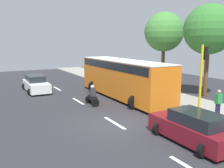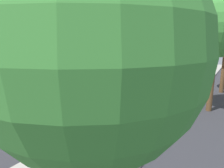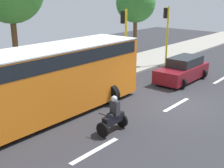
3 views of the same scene
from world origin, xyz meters
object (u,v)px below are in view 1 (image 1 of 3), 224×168
object	(u,v)px
pedestrian_near_signal	(140,76)
pedestrian_by_tree	(218,103)
street_tree_north	(164,32)
street_tree_center	(209,30)
motorcycle	(92,97)
car_maroon	(193,128)
city_bus	(123,76)
traffic_light_midblock	(202,72)
car_white	(36,84)

from	to	relation	value
pedestrian_near_signal	pedestrian_by_tree	bearing A→B (deg)	-101.58
pedestrian_by_tree	street_tree_north	distance (m)	12.65
pedestrian_by_tree	street_tree_center	bearing A→B (deg)	47.69
motorcycle	pedestrian_by_tree	world-z (taller)	pedestrian_by_tree
car_maroon	city_bus	size ratio (longest dim) A/B	0.39
city_bus	pedestrian_near_signal	xyz separation A→B (m)	(4.43, 3.98, -0.79)
city_bus	motorcycle	bearing A→B (deg)	-161.19
traffic_light_midblock	street_tree_center	world-z (taller)	street_tree_center
car_maroon	motorcycle	distance (m)	8.65
pedestrian_by_tree	traffic_light_midblock	world-z (taller)	traffic_light_midblock
car_white	traffic_light_midblock	size ratio (longest dim) A/B	1.02
car_white	traffic_light_midblock	xyz separation A→B (m)	(6.98, -13.44, 2.22)
car_maroon	car_white	bearing A→B (deg)	104.28
city_bus	street_tree_north	bearing A→B (deg)	23.84
car_maroon	car_white	world-z (taller)	same
car_white	city_bus	distance (m)	8.56
street_tree_north	street_tree_center	world-z (taller)	street_tree_center
pedestrian_near_signal	pedestrian_by_tree	world-z (taller)	same
street_tree_north	street_tree_center	distance (m)	5.95
traffic_light_midblock	street_tree_north	size ratio (longest dim) A/B	0.58
motorcycle	street_tree_center	xyz separation A→B (m)	(9.72, -1.87, 5.00)
car_white	pedestrian_near_signal	xyz separation A→B (m)	(10.36, -2.09, 0.35)
city_bus	traffic_light_midblock	world-z (taller)	traffic_light_midblock
car_white	motorcycle	distance (m)	7.66
car_maroon	traffic_light_midblock	size ratio (longest dim) A/B	0.96
city_bus	street_tree_center	size ratio (longest dim) A/B	1.42
traffic_light_midblock	street_tree_north	world-z (taller)	street_tree_north
pedestrian_near_signal	street_tree_center	world-z (taller)	street_tree_center
car_maroon	pedestrian_near_signal	distance (m)	15.05
street_tree_north	car_white	bearing A→B (deg)	166.15
pedestrian_near_signal	street_tree_north	size ratio (longest dim) A/B	0.22
pedestrian_by_tree	street_tree_center	distance (m)	8.03
car_maroon	street_tree_north	distance (m)	16.05
pedestrian_near_signal	street_tree_center	size ratio (longest dim) A/B	0.22
pedestrian_by_tree	traffic_light_midblock	bearing A→B (deg)	152.70
city_bus	motorcycle	xyz separation A→B (m)	(-3.28, -1.12, -1.20)
pedestrian_near_signal	car_maroon	bearing A→B (deg)	-115.01
city_bus	pedestrian_by_tree	world-z (taller)	city_bus
car_maroon	traffic_light_midblock	world-z (taller)	traffic_light_midblock
motorcycle	street_tree_center	world-z (taller)	street_tree_center
pedestrian_near_signal	street_tree_north	bearing A→B (deg)	-24.34
pedestrian_near_signal	street_tree_north	xyz separation A→B (m)	(2.26, -1.02, 4.58)
city_bus	pedestrian_near_signal	distance (m)	6.01
pedestrian_near_signal	pedestrian_by_tree	xyz separation A→B (m)	(-2.43, -11.85, 0.00)
motorcycle	pedestrian_near_signal	size ratio (longest dim) A/B	0.91
car_maroon	street_tree_center	bearing A→B (deg)	38.52
motorcycle	pedestrian_by_tree	size ratio (longest dim) A/B	0.91
street_tree_center	traffic_light_midblock	bearing A→B (deg)	-140.88
car_maroon	pedestrian_by_tree	xyz separation A→B (m)	(3.93, 1.79, 0.35)
pedestrian_by_tree	street_tree_center	size ratio (longest dim) A/B	0.22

